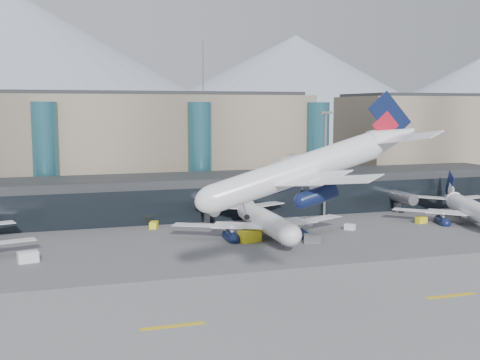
{
  "coord_description": "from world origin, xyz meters",
  "views": [
    {
      "loc": [
        -33.24,
        -84.94,
        26.67
      ],
      "look_at": [
        3.31,
        32.0,
        11.75
      ],
      "focal_mm": 45.0,
      "sensor_mm": 36.0,
      "label": 1
    }
  ],
  "objects_px": {
    "veh_h": "(250,236)",
    "veh_d": "(309,222)",
    "jet_parked_right": "(468,202)",
    "jet_parked_mid": "(260,212)",
    "veh_g": "(350,227)",
    "veh_a": "(28,257)",
    "veh_e": "(421,220)",
    "veh_c": "(312,239)",
    "lightmast_mid": "(325,158)",
    "veh_b": "(154,225)",
    "hero_jet": "(316,159)"
  },
  "relations": [
    {
      "from": "veh_d",
      "to": "veh_a",
      "type": "bearing_deg",
      "value": 123.39
    },
    {
      "from": "hero_jet",
      "to": "veh_e",
      "type": "height_order",
      "value": "hero_jet"
    },
    {
      "from": "jet_parked_mid",
      "to": "veh_g",
      "type": "relative_size",
      "value": 17.53
    },
    {
      "from": "jet_parked_mid",
      "to": "jet_parked_right",
      "type": "distance_m",
      "value": 51.23
    },
    {
      "from": "jet_parked_mid",
      "to": "veh_h",
      "type": "relative_size",
      "value": 8.98
    },
    {
      "from": "hero_jet",
      "to": "veh_h",
      "type": "height_order",
      "value": "hero_jet"
    },
    {
      "from": "jet_parked_right",
      "to": "veh_b",
      "type": "height_order",
      "value": "jet_parked_right"
    },
    {
      "from": "lightmast_mid",
      "to": "veh_d",
      "type": "relative_size",
      "value": 10.4
    },
    {
      "from": "jet_parked_right",
      "to": "veh_h",
      "type": "bearing_deg",
      "value": 113.92
    },
    {
      "from": "veh_g",
      "to": "veh_h",
      "type": "height_order",
      "value": "veh_h"
    },
    {
      "from": "veh_a",
      "to": "veh_g",
      "type": "relative_size",
      "value": 1.52
    },
    {
      "from": "veh_a",
      "to": "veh_g",
      "type": "height_order",
      "value": "veh_a"
    },
    {
      "from": "jet_parked_mid",
      "to": "veh_b",
      "type": "height_order",
      "value": "jet_parked_mid"
    },
    {
      "from": "veh_a",
      "to": "veh_h",
      "type": "xyz_separation_m",
      "value": [
        41.53,
        3.7,
        0.25
      ]
    },
    {
      "from": "veh_d",
      "to": "veh_e",
      "type": "xyz_separation_m",
      "value": [
        25.66,
        -5.6,
        0.02
      ]
    },
    {
      "from": "veh_c",
      "to": "veh_g",
      "type": "relative_size",
      "value": 1.45
    },
    {
      "from": "veh_d",
      "to": "jet_parked_mid",
      "type": "bearing_deg",
      "value": 131.22
    },
    {
      "from": "veh_d",
      "to": "veh_g",
      "type": "distance_m",
      "value": 9.84
    },
    {
      "from": "lightmast_mid",
      "to": "veh_e",
      "type": "xyz_separation_m",
      "value": [
        17.46,
        -15.19,
        -13.7
      ]
    },
    {
      "from": "jet_parked_mid",
      "to": "veh_g",
      "type": "xyz_separation_m",
      "value": [
        20.2,
        -1.77,
        -4.12
      ]
    },
    {
      "from": "veh_a",
      "to": "veh_d",
      "type": "xyz_separation_m",
      "value": [
        59.78,
        15.86,
        -0.25
      ]
    },
    {
      "from": "hero_jet",
      "to": "jet_parked_mid",
      "type": "distance_m",
      "value": 49.06
    },
    {
      "from": "hero_jet",
      "to": "veh_d",
      "type": "bearing_deg",
      "value": 71.41
    },
    {
      "from": "veh_c",
      "to": "veh_d",
      "type": "relative_size",
      "value": 1.32
    },
    {
      "from": "lightmast_mid",
      "to": "veh_g",
      "type": "distance_m",
      "value": 22.1
    },
    {
      "from": "veh_c",
      "to": "veh_e",
      "type": "xyz_separation_m",
      "value": [
        32.56,
        11.35,
        -0.18
      ]
    },
    {
      "from": "hero_jet",
      "to": "veh_c",
      "type": "distance_m",
      "value": 42.51
    },
    {
      "from": "veh_e",
      "to": "jet_parked_right",
      "type": "bearing_deg",
      "value": -17.86
    },
    {
      "from": "veh_a",
      "to": "veh_b",
      "type": "xyz_separation_m",
      "value": [
        25.48,
        22.79,
        -0.21
      ]
    },
    {
      "from": "veh_h",
      "to": "hero_jet",
      "type": "bearing_deg",
      "value": -116.32
    },
    {
      "from": "lightmast_mid",
      "to": "veh_b",
      "type": "relative_size",
      "value": 9.91
    },
    {
      "from": "veh_a",
      "to": "veh_g",
      "type": "xyz_separation_m",
      "value": [
        66.03,
        8.27,
        -0.3
      ]
    },
    {
      "from": "veh_b",
      "to": "veh_g",
      "type": "relative_size",
      "value": 1.16
    },
    {
      "from": "veh_a",
      "to": "veh_e",
      "type": "distance_m",
      "value": 86.05
    },
    {
      "from": "hero_jet",
      "to": "jet_parked_right",
      "type": "distance_m",
      "value": 76.26
    },
    {
      "from": "veh_d",
      "to": "veh_g",
      "type": "height_order",
      "value": "veh_d"
    },
    {
      "from": "jet_parked_mid",
      "to": "veh_e",
      "type": "xyz_separation_m",
      "value": [
        39.59,
        0.22,
        -4.05
      ]
    },
    {
      "from": "veh_h",
      "to": "veh_d",
      "type": "bearing_deg",
      "value": 13.13
    },
    {
      "from": "veh_c",
      "to": "veh_d",
      "type": "bearing_deg",
      "value": 87.71
    },
    {
      "from": "hero_jet",
      "to": "veh_h",
      "type": "xyz_separation_m",
      "value": [
        3.99,
        39.6,
        -18.66
      ]
    },
    {
      "from": "veh_c",
      "to": "veh_d",
      "type": "distance_m",
      "value": 18.3
    },
    {
      "from": "hero_jet",
      "to": "veh_g",
      "type": "relative_size",
      "value": 14.53
    },
    {
      "from": "lightmast_mid",
      "to": "veh_c",
      "type": "height_order",
      "value": "lightmast_mid"
    },
    {
      "from": "jet_parked_right",
      "to": "veh_c",
      "type": "relative_size",
      "value": 11.39
    },
    {
      "from": "veh_a",
      "to": "veh_b",
      "type": "height_order",
      "value": "veh_a"
    },
    {
      "from": "hero_jet",
      "to": "veh_d",
      "type": "relative_size",
      "value": 13.2
    },
    {
      "from": "jet_parked_right",
      "to": "veh_h",
      "type": "xyz_separation_m",
      "value": [
        -55.53,
        -5.51,
        -3.29
      ]
    },
    {
      "from": "hero_jet",
      "to": "veh_h",
      "type": "relative_size",
      "value": 7.45
    },
    {
      "from": "lightmast_mid",
      "to": "jet_parked_mid",
      "type": "xyz_separation_m",
      "value": [
        -22.14,
        -15.41,
        -9.65
      ]
    },
    {
      "from": "lightmast_mid",
      "to": "jet_parked_right",
      "type": "bearing_deg",
      "value": -29.17
    }
  ]
}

